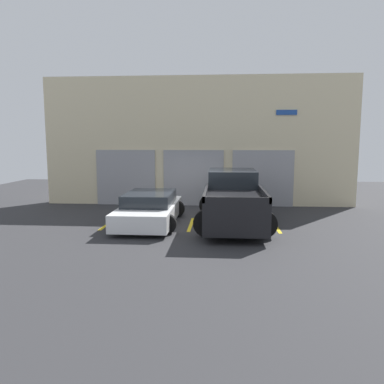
{
  "coord_description": "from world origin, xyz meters",
  "views": [
    {
      "loc": [
        1.01,
        -14.02,
        2.93
      ],
      "look_at": [
        0.0,
        -0.57,
        1.1
      ],
      "focal_mm": 35.0,
      "sensor_mm": 36.0,
      "label": 1
    }
  ],
  "objects": [
    {
      "name": "sedan_white",
      "position": [
        -1.48,
        -1.04,
        0.54
      ],
      "size": [
        2.26,
        4.33,
        1.13
      ],
      "color": "white",
      "rests_on": "ground"
    },
    {
      "name": "shophouse_building",
      "position": [
        -0.01,
        3.29,
        2.87
      ],
      "size": [
        14.19,
        0.68,
        5.84
      ],
      "color": "beige",
      "rests_on": "ground"
    },
    {
      "name": "ground_plane",
      "position": [
        0.0,
        0.0,
        0.0
      ],
      "size": [
        28.0,
        28.0,
        0.0
      ],
      "primitive_type": "plane",
      "color": "#2D2D30"
    },
    {
      "name": "parking_stripe_far_left",
      "position": [
        -2.96,
        -1.07,
        0.0
      ],
      "size": [
        0.12,
        2.2,
        0.01
      ],
      "primitive_type": "cube",
      "color": "gold",
      "rests_on": "ground"
    },
    {
      "name": "pickup_truck",
      "position": [
        1.48,
        -0.79,
        0.88
      ],
      "size": [
        2.57,
        5.4,
        1.84
      ],
      "color": "black",
      "rests_on": "ground"
    },
    {
      "name": "parking_stripe_left",
      "position": [
        0.0,
        -1.07,
        0.0
      ],
      "size": [
        0.12,
        2.2,
        0.01
      ],
      "primitive_type": "cube",
      "color": "gold",
      "rests_on": "ground"
    },
    {
      "name": "parking_stripe_centre",
      "position": [
        2.96,
        -1.07,
        0.0
      ],
      "size": [
        0.12,
        2.2,
        0.01
      ],
      "primitive_type": "cube",
      "color": "gold",
      "rests_on": "ground"
    }
  ]
}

